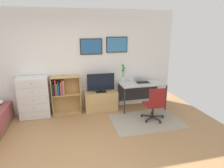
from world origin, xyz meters
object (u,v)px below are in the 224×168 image
desk (141,87)px  bookshelf (63,92)px  tv_stand (101,101)px  wine_glass (132,80)px  laptop (142,80)px  television (101,83)px  bamboo_vase (123,74)px  office_chair (155,103)px  dresser (34,97)px  computer_mouse (153,82)px

desk → bookshelf: bearing=177.5°
tv_stand → wine_glass: wine_glass is taller
laptop → television: bearing=-178.7°
bookshelf → television: (1.00, -0.08, 0.20)m
television → bamboo_vase: bamboo_vase is taller
office_chair → wine_glass: wine_glass is taller
office_chair → laptop: laptop is taller
desk → television: bearing=179.2°
office_chair → wine_glass: bearing=116.1°
tv_stand → television: (0.00, -0.02, 0.52)m
dresser → wine_glass: size_ratio=5.84×
desk → bamboo_vase: (-0.50, 0.12, 0.36)m
bookshelf → computer_mouse: bookshelf is taller
television → laptop: 1.18m
tv_stand → bookshelf: bearing=176.9°
bookshelf → television: bearing=-4.4°
laptop → wine_glass: 0.41m
television → wine_glass: television is taller
desk → bamboo_vase: size_ratio=2.41×
television → computer_mouse: (1.44, -0.16, -0.03)m
laptop → computer_mouse: 0.30m
bookshelf → desk: bookshelf is taller
dresser → wine_glass: 2.56m
bookshelf → laptop: size_ratio=2.38×
desk → laptop: (0.02, 0.01, 0.19)m
laptop → computer_mouse: bearing=-28.4°
desk → office_chair: size_ratio=1.46×
computer_mouse → bamboo_vase: 0.85m
wine_glass → dresser: bearing=175.8°
laptop → bamboo_vase: (-0.53, 0.11, 0.16)m
dresser → office_chair: dresser is taller
office_chair → computer_mouse: (0.29, 0.79, 0.30)m
bookshelf → computer_mouse: 2.45m
laptop → bamboo_vase: bearing=169.9°
television → computer_mouse: television is taller
desk → office_chair: (-0.01, -0.93, -0.15)m
office_chair → bamboo_vase: bamboo_vase is taller
dresser → tv_stand: bearing=0.5°
bookshelf → bamboo_vase: 1.70m
bookshelf → wine_glass: (1.81, -0.25, 0.29)m
bamboo_vase → television: bearing=-171.3°
dresser → wine_glass: dresser is taller
television → computer_mouse: bearing=-6.3°
laptop → computer_mouse: size_ratio=4.06×
office_chair → wine_glass: size_ratio=4.78×
bookshelf → television: size_ratio=1.36×
bamboo_vase → desk: bearing=-13.1°
television → desk: television is taller
television → computer_mouse: 1.45m
laptop → office_chair: bearing=-90.4°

